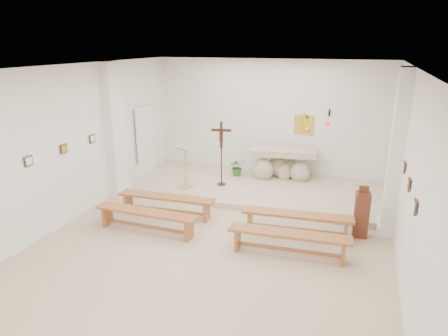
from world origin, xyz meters
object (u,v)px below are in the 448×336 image
at_px(crucifix_stand, 221,149).
at_px(bench_left_second, 146,216).
at_px(altar, 282,166).
at_px(bench_right_second, 289,238).
at_px(lectern, 185,167).
at_px(bench_left_front, 166,201).
at_px(donation_pedestal, 361,214).
at_px(bench_right_front, 297,219).

bearing_deg(crucifix_stand, bench_left_second, -112.85).
distance_m(altar, bench_right_second, 4.25).
xyz_separation_m(lectern, bench_right_second, (3.29, -2.46, -0.35)).
bearing_deg(bench_left_second, altar, 63.68).
bearing_deg(bench_right_second, bench_left_front, 159.64).
height_order(altar, lectern, lectern).
relative_size(bench_left_front, bench_left_second, 1.00).
xyz_separation_m(lectern, bench_left_second, (0.20, -2.46, -0.35)).
bearing_deg(crucifix_stand, lectern, -159.68).
relative_size(bench_left_front, bench_right_second, 1.00).
bearing_deg(bench_left_second, donation_pedestal, 17.74).
relative_size(lectern, donation_pedestal, 1.02).
xyz_separation_m(altar, bench_left_second, (-2.12, -4.13, -0.15)).
relative_size(crucifix_stand, bench_right_front, 0.76).
relative_size(crucifix_stand, bench_left_front, 0.76).
xyz_separation_m(bench_left_front, bench_right_front, (3.09, 0.00, 0.00)).
bearing_deg(altar, bench_right_front, -81.09).
height_order(bench_left_second, bench_right_second, same).
distance_m(donation_pedestal, bench_right_second, 1.84).
bearing_deg(altar, lectern, -152.24).
bearing_deg(altar, bench_left_front, -131.45).
bearing_deg(bench_right_second, bench_right_front, 86.39).
height_order(lectern, bench_left_front, lectern).
height_order(lectern, bench_right_second, lectern).
bearing_deg(bench_left_front, bench_right_front, -3.08).
bearing_deg(crucifix_stand, bench_right_front, -50.41).
bearing_deg(lectern, bench_right_front, -3.46).
relative_size(lectern, bench_left_front, 0.49).
distance_m(lectern, bench_right_front, 3.65).
bearing_deg(crucifix_stand, altar, 28.02).
bearing_deg(altar, bench_left_second, -125.10).
relative_size(altar, bench_left_front, 0.82).
relative_size(bench_right_front, bench_left_second, 1.01).
bearing_deg(bench_right_second, crucifix_stand, 125.64).
bearing_deg(bench_right_front, bench_right_second, -94.90).
distance_m(donation_pedestal, bench_left_second, 4.56).
bearing_deg(lectern, bench_right_second, -15.29).
xyz_separation_m(bench_left_front, bench_left_second, (0.00, -0.93, 0.00)).
height_order(donation_pedestal, bench_left_second, donation_pedestal).
bearing_deg(lectern, crucifix_stand, 52.18).
distance_m(bench_left_front, bench_right_second, 3.23).
relative_size(bench_left_front, bench_right_front, 1.00).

